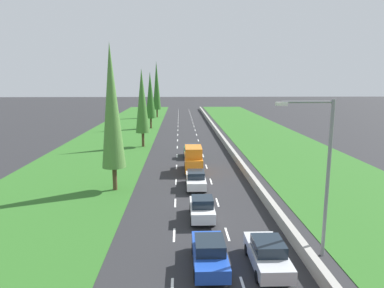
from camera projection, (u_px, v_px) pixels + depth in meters
ground_plane at (188, 137)px, 60.93m from camera, size 300.00×300.00×0.00m
grass_verge_left at (116, 138)px, 60.49m from camera, size 14.00×140.00×0.04m
grass_verge_right at (268, 137)px, 61.42m from camera, size 14.00×140.00×0.04m
median_barrier at (220, 135)px, 61.05m from camera, size 0.44×120.00×0.85m
lane_markings at (188, 137)px, 60.93m from camera, size 3.64×116.00×0.01m
blue_sedan_centre_lane at (209, 253)px, 18.55m from camera, size 1.82×4.50×1.64m
white_hatchback_centre_lane at (202, 208)px, 25.00m from camera, size 1.74×3.90×1.72m
white_sedan_centre_lane at (196, 179)px, 32.34m from camera, size 1.82×4.50×1.64m
orange_van_centre_lane at (193, 159)px, 38.04m from camera, size 1.96×4.90×2.82m
silver_sedan_right_lane at (267, 254)px, 18.48m from camera, size 1.82×4.50×1.64m
green_hatchback_centre_lane at (190, 151)px, 45.30m from camera, size 1.74×3.90×1.72m
poplar_tree_second at (112, 107)px, 30.38m from camera, size 2.13×2.13×13.26m
poplar_tree_third at (142, 101)px, 51.18m from camera, size 2.09×2.09×11.70m
poplar_tree_fourth at (150, 95)px, 71.06m from camera, size 2.09×2.09×11.70m
poplar_tree_fifth at (157, 86)px, 92.17m from camera, size 2.17×2.17×14.96m
street_light_mast at (322, 168)px, 19.01m from camera, size 3.20×0.28×9.00m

